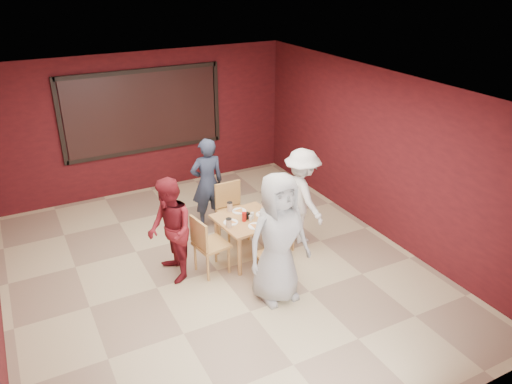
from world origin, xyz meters
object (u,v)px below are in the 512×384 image
chair_back (231,207)px  chair_left (207,242)px  dining_table (247,223)px  diner_left (170,231)px  diner_front (278,239)px  chair_right (285,221)px  diner_back (207,183)px  diner_right (302,196)px  chair_front (275,254)px

chair_back → chair_left: (-0.81, -0.87, -0.01)m
dining_table → chair_left: (-0.73, -0.11, -0.09)m
chair_back → diner_left: bearing=-151.3°
chair_back → diner_front: size_ratio=0.51×
diner_left → chair_right: bearing=90.8°
diner_left → chair_left: bearing=75.0°
chair_right → diner_left: (-1.94, 0.02, 0.32)m
diner_back → chair_back: bearing=111.9°
chair_back → diner_front: diner_front is taller
diner_left → diner_right: 2.29m
chair_front → diner_left: diner_left is taller
chair_right → diner_right: size_ratio=0.51×
chair_front → diner_right: (1.01, 0.88, 0.34)m
diner_left → diner_front: bearing=46.4°
chair_front → diner_right: 1.39m
dining_table → diner_front: diner_front is taller
dining_table → diner_right: diner_right is taller
dining_table → chair_right: bearing=1.3°
chair_back → diner_front: (-0.17, -1.86, 0.40)m
diner_right → diner_left: bearing=90.3°
diner_front → diner_left: (-1.14, 1.14, -0.15)m
chair_left → chair_back: bearing=46.8°
chair_back → diner_right: size_ratio=0.59×
chair_left → diner_front: diner_front is taller
chair_front → diner_front: bearing=-112.7°
chair_front → diner_back: 2.14m
chair_left → diner_back: (0.62, 1.44, 0.28)m
chair_back → diner_left: 1.52m
chair_right → diner_front: size_ratio=0.44×
dining_table → chair_left: chair_left is taller
dining_table → chair_right: 0.72m
chair_front → chair_left: bearing=139.3°
chair_back → chair_left: 1.19m
chair_left → diner_back: diner_back is taller
dining_table → chair_front: size_ratio=1.15×
dining_table → diner_front: size_ratio=0.51×
chair_front → diner_front: 0.59m
chair_right → diner_left: 1.96m
chair_left → chair_front: bearing=-40.7°
chair_back → diner_left: size_ratio=0.60×
dining_table → chair_front: (0.05, -0.78, -0.15)m
chair_front → diner_left: (-1.28, 0.82, 0.32)m
diner_left → diner_right: diner_right is taller
dining_table → chair_back: size_ratio=1.00×
chair_right → diner_back: (-0.82, 1.31, 0.34)m
chair_front → chair_left: chair_left is taller
chair_front → chair_left: (-0.78, 0.67, 0.06)m
chair_left → diner_right: (1.79, 0.21, 0.28)m
chair_left → diner_left: bearing=163.5°
dining_table → chair_back: bearing=83.8°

